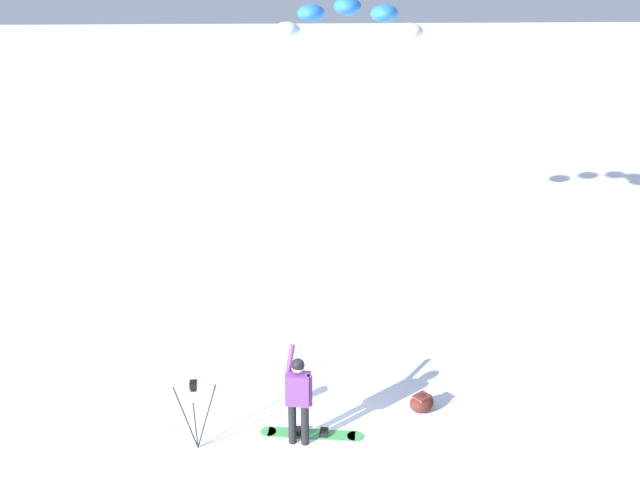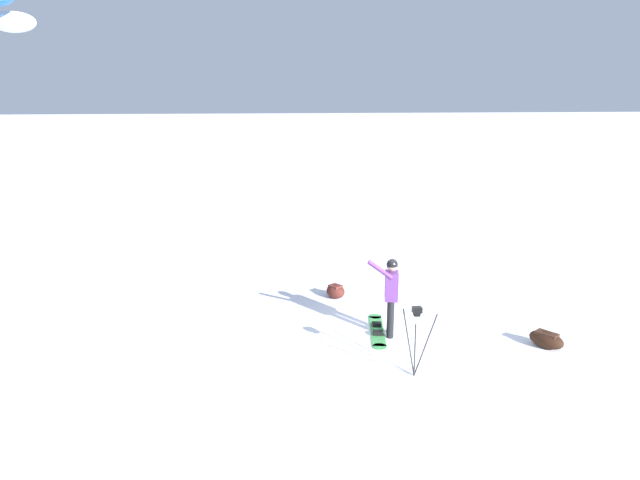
{
  "view_description": "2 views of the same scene",
  "coord_description": "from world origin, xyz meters",
  "px_view_note": "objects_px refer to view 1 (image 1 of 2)",
  "views": [
    {
      "loc": [
        0.46,
        9.57,
        7.37
      ],
      "look_at": [
        -0.68,
        -2.87,
        2.78
      ],
      "focal_mm": 38.56,
      "sensor_mm": 36.0,
      "label": 1
    },
    {
      "loc": [
        10.25,
        -3.27,
        4.8
      ],
      "look_at": [
        -0.43,
        -1.75,
        2.0
      ],
      "focal_mm": 31.2,
      "sensor_mm": 36.0,
      "label": 2
    }
  ],
  "objects_px": {
    "gear_bag_large": "(422,402)",
    "camera_tripod": "(195,401)",
    "snowboard": "(311,433)",
    "snowboarder": "(298,393)",
    "traction_kite": "(347,19)"
  },
  "relations": [
    {
      "from": "gear_bag_large",
      "to": "camera_tripod",
      "type": "height_order",
      "value": "camera_tripod"
    },
    {
      "from": "snowboard",
      "to": "gear_bag_large",
      "type": "distance_m",
      "value": 2.16
    },
    {
      "from": "snowboard",
      "to": "gear_bag_large",
      "type": "xyz_separation_m",
      "value": [
        -2.09,
        -0.54,
        0.15
      ]
    },
    {
      "from": "snowboarder",
      "to": "traction_kite",
      "type": "xyz_separation_m",
      "value": [
        -1.79,
        -8.07,
        5.65
      ]
    },
    {
      "from": "camera_tripod",
      "to": "snowboard",
      "type": "bearing_deg",
      "value": -174.33
    },
    {
      "from": "snowboard",
      "to": "gear_bag_large",
      "type": "height_order",
      "value": "gear_bag_large"
    },
    {
      "from": "snowboard",
      "to": "traction_kite",
      "type": "distance_m",
      "value": 10.4
    },
    {
      "from": "gear_bag_large",
      "to": "snowboarder",
      "type": "bearing_deg",
      "value": 17.66
    },
    {
      "from": "camera_tripod",
      "to": "snowboarder",
      "type": "bearing_deg",
      "value": 179.76
    },
    {
      "from": "snowboarder",
      "to": "gear_bag_large",
      "type": "relative_size",
      "value": 2.64
    },
    {
      "from": "snowboard",
      "to": "camera_tripod",
      "type": "bearing_deg",
      "value": 5.67
    },
    {
      "from": "snowboarder",
      "to": "camera_tripod",
      "type": "xyz_separation_m",
      "value": [
        1.73,
        -0.01,
        -0.07
      ]
    },
    {
      "from": "snowboard",
      "to": "camera_tripod",
      "type": "xyz_separation_m",
      "value": [
        1.96,
        0.19,
        0.91
      ]
    },
    {
      "from": "snowboarder",
      "to": "traction_kite",
      "type": "relative_size",
      "value": 0.42
    },
    {
      "from": "snowboard",
      "to": "snowboarder",
      "type": "bearing_deg",
      "value": 41.0
    }
  ]
}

